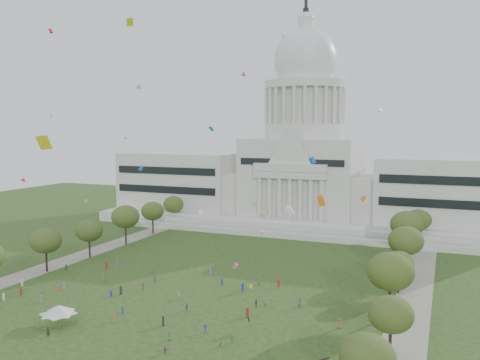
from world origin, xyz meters
name	(u,v)px	position (x,y,z in m)	size (l,w,h in m)	color
ground	(157,317)	(0.00, 0.00, 0.00)	(400.00, 400.00, 0.00)	#2A4119
capitol	(304,169)	(0.00, 113.59, 22.30)	(160.00, 64.50, 91.30)	beige
path_left	(70,259)	(-48.00, 30.00, 0.02)	(8.00, 160.00, 0.04)	gray
path_right	(413,301)	(48.00, 30.00, 0.02)	(8.00, 160.00, 0.04)	gray
row_tree_r_0	(367,357)	(44.94, -19.59, 7.75)	(7.67, 7.67, 10.91)	black
row_tree_r_1	(391,315)	(46.22, -1.75, 7.66)	(7.58, 7.58, 10.78)	black
row_tree_l_2	(46,241)	(-45.04, 17.30, 8.51)	(8.42, 8.42, 11.97)	black
row_tree_r_2	(391,272)	(44.17, 17.44, 9.66)	(9.55, 9.55, 13.58)	black
row_tree_l_3	(89,231)	(-44.09, 33.92, 8.21)	(8.12, 8.12, 11.55)	black
row_tree_r_3	(399,263)	(44.40, 34.48, 7.08)	(7.01, 7.01, 9.98)	black
row_tree_l_4	(125,217)	(-44.08, 52.42, 9.39)	(9.29, 9.29, 13.21)	black
row_tree_r_4	(406,241)	(44.76, 50.04, 9.29)	(9.19, 9.19, 13.06)	black
row_tree_l_5	(153,211)	(-45.22, 71.01, 8.42)	(8.33, 8.33, 11.85)	black
row_tree_r_5	(407,225)	(43.49, 70.19, 9.93)	(9.82, 9.82, 13.96)	black
row_tree_l_6	(173,204)	(-46.87, 89.14, 8.27)	(8.19, 8.19, 11.64)	black
row_tree_r_6	(419,220)	(45.96, 88.13, 8.51)	(8.42, 8.42, 11.97)	black
event_tent	(58,309)	(-15.52, -11.14, 3.18)	(9.12, 9.12, 4.10)	#4C4C4C
person_0	(339,323)	(35.83, 8.17, 0.99)	(0.97, 0.63, 1.99)	olive
person_2	(300,303)	(25.76, 16.28, 0.95)	(0.93, 0.57, 1.91)	#994C8C
person_3	(205,329)	(12.79, -3.68, 0.82)	(1.06, 0.55, 1.64)	navy
person_4	(187,307)	(4.18, 5.07, 0.91)	(1.07, 0.58, 1.82)	#994C8C
person_5	(178,296)	(-1.13, 10.98, 0.83)	(1.53, 0.61, 1.65)	silver
person_6	(170,336)	(8.32, -9.20, 0.77)	(0.75, 0.49, 1.54)	#33723F
person_7	(48,332)	(-13.44, -16.27, 0.93)	(0.68, 0.50, 1.86)	#26262B
person_8	(143,286)	(-12.30, 13.85, 0.83)	(0.80, 0.50, 1.65)	#994C8C
person_9	(232,338)	(19.35, -6.13, 0.90)	(1.16, 0.60, 1.80)	#33723F
person_10	(256,303)	(16.70, 13.42, 0.81)	(0.95, 0.52, 1.62)	navy
person_11	(165,349)	(10.37, -14.33, 0.74)	(1.37, 0.54, 1.47)	#994C8C
distant_crowd	(142,286)	(-12.61, 13.78, 0.89)	(59.21, 37.19, 1.95)	silver
kite_swarm	(201,171)	(5.59, 9.35, 29.44)	(76.83, 93.28, 63.45)	white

